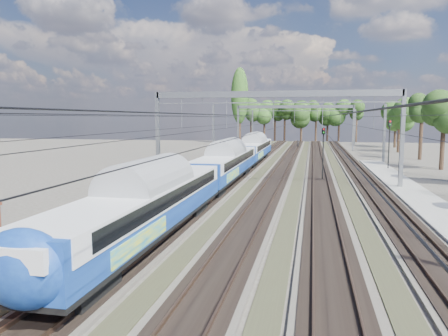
% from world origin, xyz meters
% --- Properties ---
extents(track_bed, '(21.00, 130.00, 0.34)m').
position_xyz_m(track_bed, '(-0.00, 45.00, 0.10)').
color(track_bed, '#47423A').
rests_on(track_bed, ground).
extents(platform, '(3.00, 70.00, 0.30)m').
position_xyz_m(platform, '(12.00, 20.00, 0.15)').
color(platform, gray).
rests_on(platform, ground).
extents(catenary, '(25.65, 130.00, 9.00)m').
position_xyz_m(catenary, '(0.33, 52.69, 6.40)').
color(catenary, slate).
rests_on(catenary, ground).
extents(tree_belt, '(39.30, 101.05, 11.99)m').
position_xyz_m(tree_belt, '(7.87, 90.87, 7.86)').
color(tree_belt, black).
rests_on(tree_belt, ground).
extents(poplar, '(4.40, 4.40, 19.04)m').
position_xyz_m(poplar, '(-14.50, 98.00, 11.89)').
color(poplar, black).
rests_on(poplar, ground).
extents(emu_train, '(2.95, 62.42, 4.32)m').
position_xyz_m(emu_train, '(-4.50, 29.70, 2.54)').
color(emu_train, black).
rests_on(emu_train, ground).
extents(worker, '(0.45, 0.64, 1.69)m').
position_xyz_m(worker, '(0.63, 83.70, 0.84)').
color(worker, black).
rests_on(worker, ground).
extents(signal_near, '(0.39, 0.36, 5.48)m').
position_xyz_m(signal_near, '(4.74, 34.56, 3.47)').
color(signal_near, black).
rests_on(signal_near, ground).
extents(signal_far, '(0.43, 0.39, 6.20)m').
position_xyz_m(signal_far, '(12.87, 45.02, 3.92)').
color(signal_far, black).
rests_on(signal_far, ground).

